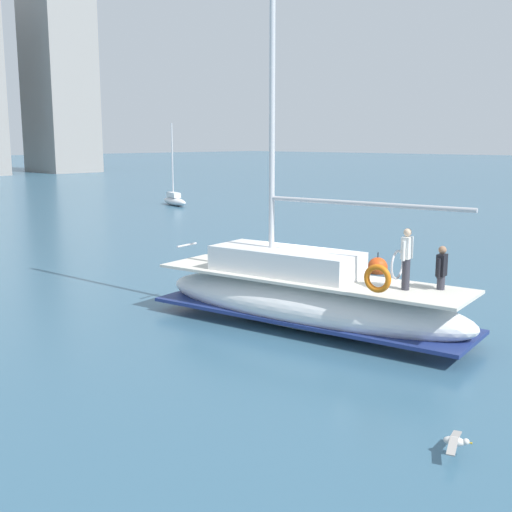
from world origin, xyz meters
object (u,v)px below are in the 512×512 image
object	(u,v)px
main_sailboat	(305,296)
mooring_buoy	(378,267)
moored_sloop_near	(175,200)
seagull	(455,441)

from	to	relation	value
main_sailboat	mooring_buoy	world-z (taller)	main_sailboat
moored_sloop_near	seagull	bearing A→B (deg)	-122.32
seagull	mooring_buoy	distance (m)	15.19
main_sailboat	seagull	size ratio (longest dim) A/B	14.01
seagull	mooring_buoy	size ratio (longest dim) A/B	0.95
main_sailboat	seagull	distance (m)	7.87
main_sailboat	mooring_buoy	bearing A→B (deg)	19.69
mooring_buoy	moored_sloop_near	bearing A→B (deg)	67.38
mooring_buoy	main_sailboat	bearing A→B (deg)	-160.31
seagull	mooring_buoy	bearing A→B (deg)	38.79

